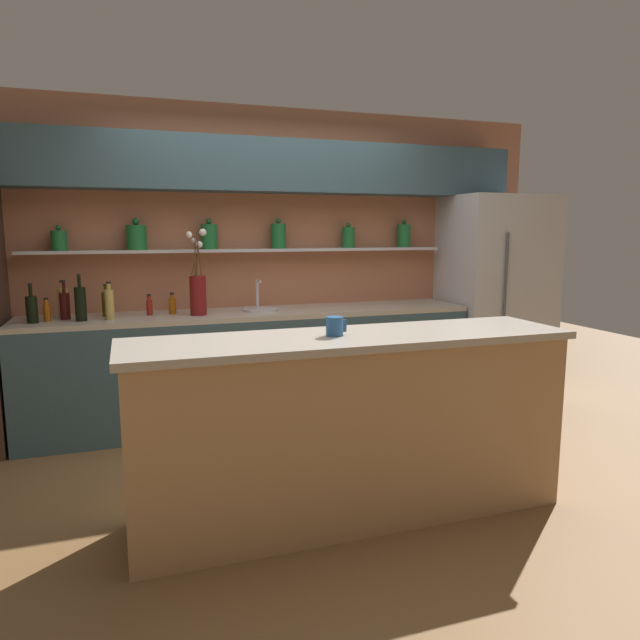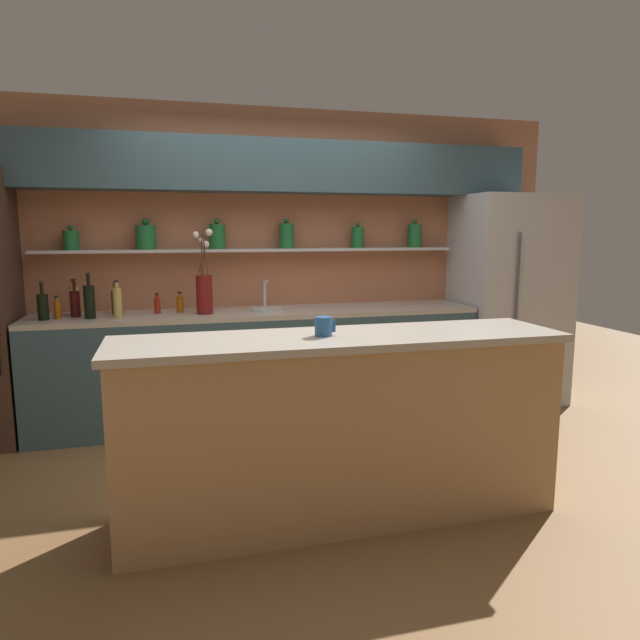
# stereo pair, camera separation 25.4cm
# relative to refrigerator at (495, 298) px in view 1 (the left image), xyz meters

# --- Properties ---
(ground_plane) EXTENTS (12.00, 12.00, 0.00)m
(ground_plane) POSITION_rel_refrigerator_xyz_m (-2.14, -1.20, -0.94)
(ground_plane) COLOR brown
(back_wall_unit) EXTENTS (5.20, 0.44, 2.60)m
(back_wall_unit) POSITION_rel_refrigerator_xyz_m (-2.14, 0.33, 0.61)
(back_wall_unit) COLOR #A86647
(back_wall_unit) RESTS_ON ground_plane
(back_counter_unit) EXTENTS (3.62, 0.62, 0.92)m
(back_counter_unit) POSITION_rel_refrigerator_xyz_m (-2.29, 0.04, -0.48)
(back_counter_unit) COLOR #334C56
(back_counter_unit) RESTS_ON ground_plane
(island_counter) EXTENTS (2.42, 0.61, 1.02)m
(island_counter) POSITION_rel_refrigerator_xyz_m (-2.14, -1.72, -0.43)
(island_counter) COLOR tan
(island_counter) RESTS_ON ground_plane
(refrigerator) EXTENTS (0.92, 0.73, 1.89)m
(refrigerator) POSITION_rel_refrigerator_xyz_m (0.00, 0.00, 0.00)
(refrigerator) COLOR #B7B7BC
(refrigerator) RESTS_ON ground_plane
(flower_vase) EXTENTS (0.15, 0.16, 0.67)m
(flower_vase) POSITION_rel_refrigerator_xyz_m (-2.75, -0.03, 0.18)
(flower_vase) COLOR maroon
(flower_vase) RESTS_ON back_counter_unit
(sink_fixture) EXTENTS (0.28, 0.28, 0.25)m
(sink_fixture) POSITION_rel_refrigerator_xyz_m (-2.24, 0.05, 0.00)
(sink_fixture) COLOR #B7B7BC
(sink_fixture) RESTS_ON back_counter_unit
(bottle_wine_0) EXTENTS (0.08, 0.08, 0.28)m
(bottle_wine_0) POSITION_rel_refrigerator_xyz_m (-3.91, -0.05, 0.08)
(bottle_wine_0) COLOR black
(bottle_wine_0) RESTS_ON back_counter_unit
(bottle_wine_1) EXTENTS (0.08, 0.08, 0.34)m
(bottle_wine_1) POSITION_rel_refrigerator_xyz_m (-3.59, -0.06, 0.11)
(bottle_wine_1) COLOR black
(bottle_wine_1) RESTS_ON back_counter_unit
(bottle_sauce_2) EXTENTS (0.05, 0.05, 0.16)m
(bottle_sauce_2) POSITION_rel_refrigerator_xyz_m (-3.11, 0.08, 0.05)
(bottle_sauce_2) COLOR maroon
(bottle_sauce_2) RESTS_ON back_counter_unit
(bottle_sauce_3) EXTENTS (0.06, 0.06, 0.17)m
(bottle_sauce_3) POSITION_rel_refrigerator_xyz_m (-2.93, 0.10, 0.05)
(bottle_sauce_3) COLOR #9E4C0A
(bottle_sauce_3) RESTS_ON back_counter_unit
(bottle_oil_4) EXTENTS (0.07, 0.07, 0.25)m
(bottle_oil_4) POSITION_rel_refrigerator_xyz_m (-3.42, 0.13, 0.08)
(bottle_oil_4) COLOR #47380A
(bottle_oil_4) RESTS_ON back_counter_unit
(bottle_spirit_5) EXTENTS (0.07, 0.07, 0.28)m
(bottle_spirit_5) POSITION_rel_refrigerator_xyz_m (-3.73, 0.15, 0.10)
(bottle_spirit_5) COLOR tan
(bottle_spirit_5) RESTS_ON back_counter_unit
(bottle_wine_6) EXTENTS (0.07, 0.07, 0.29)m
(bottle_wine_6) POSITION_rel_refrigerator_xyz_m (-3.71, 0.06, 0.08)
(bottle_wine_6) COLOR #380C0C
(bottle_wine_6) RESTS_ON back_counter_unit
(bottle_sauce_7) EXTENTS (0.05, 0.05, 0.17)m
(bottle_sauce_7) POSITION_rel_refrigerator_xyz_m (-3.82, -0.01, 0.05)
(bottle_sauce_7) COLOR #9E4C0A
(bottle_sauce_7) RESTS_ON back_counter_unit
(bottle_spirit_8) EXTENTS (0.06, 0.06, 0.28)m
(bottle_spirit_8) POSITION_rel_refrigerator_xyz_m (-3.39, -0.06, 0.10)
(bottle_spirit_8) COLOR tan
(bottle_spirit_8) RESTS_ON back_counter_unit
(coffee_mug) EXTENTS (0.11, 0.09, 0.10)m
(coffee_mug) POSITION_rel_refrigerator_xyz_m (-2.24, -1.71, 0.13)
(coffee_mug) COLOR #235184
(coffee_mug) RESTS_ON island_counter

